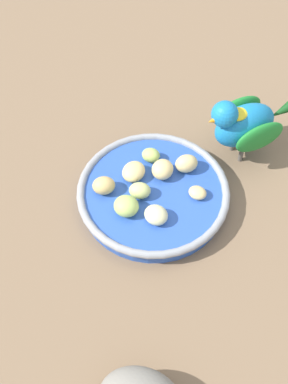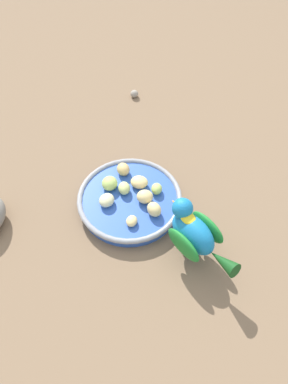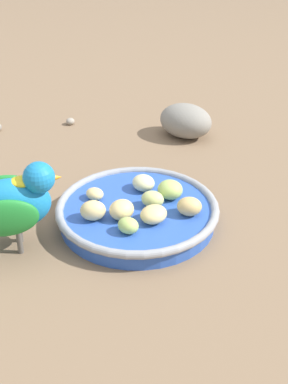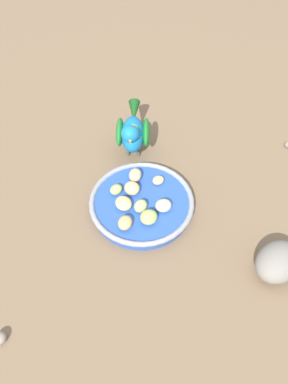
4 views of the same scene
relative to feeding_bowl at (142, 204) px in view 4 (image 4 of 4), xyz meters
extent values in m
plane|color=#7A6047|center=(-0.03, -0.02, -0.02)|extent=(4.00, 4.00, 0.00)
cylinder|color=#2D56B7|center=(0.00, 0.00, 0.00)|extent=(0.21, 0.21, 0.02)
torus|color=#93969B|center=(0.00, 0.00, 0.01)|extent=(0.22, 0.22, 0.01)
ellipsoid|color=#C6D17A|center=(0.02, 0.00, 0.02)|extent=(0.04, 0.04, 0.02)
ellipsoid|color=tan|center=(0.06, -0.04, 0.02)|extent=(0.04, 0.04, 0.03)
ellipsoid|color=#E5C67F|center=(-0.02, -0.02, 0.02)|extent=(0.05, 0.05, 0.03)
ellipsoid|color=#E5C67F|center=(-0.05, 0.04, 0.02)|extent=(0.03, 0.03, 0.02)
ellipsoid|color=beige|center=(0.02, 0.04, 0.02)|extent=(0.04, 0.04, 0.02)
ellipsoid|color=#B2CC66|center=(-0.03, -0.05, 0.02)|extent=(0.04, 0.04, 0.02)
ellipsoid|color=#E5C67F|center=(0.01, -0.04, 0.02)|extent=(0.05, 0.05, 0.02)
ellipsoid|color=#E5C67F|center=(-0.06, -0.01, 0.02)|extent=(0.04, 0.03, 0.03)
ellipsoid|color=#B2CC66|center=(0.05, 0.01, 0.02)|extent=(0.05, 0.05, 0.03)
cylinder|color=#59544C|center=(-0.16, 0.00, 0.00)|extent=(0.01, 0.01, 0.03)
cylinder|color=#59544C|center=(-0.16, -0.03, 0.00)|extent=(0.01, 0.01, 0.03)
ellipsoid|color=#197AB7|center=(-0.17, -0.01, 0.05)|extent=(0.10, 0.06, 0.07)
ellipsoid|color=#1E7F2D|center=(-0.17, 0.02, 0.05)|extent=(0.08, 0.02, 0.05)
ellipsoid|color=#1E7F2D|center=(-0.17, -0.04, 0.05)|extent=(0.08, 0.02, 0.05)
cone|color=#144719|center=(-0.24, -0.01, 0.05)|extent=(0.07, 0.03, 0.04)
sphere|color=#197AB7|center=(-0.13, -0.02, 0.08)|extent=(0.04, 0.04, 0.04)
cone|color=orange|center=(-0.11, -0.02, 0.08)|extent=(0.02, 0.02, 0.01)
ellipsoid|color=yellow|center=(-0.15, -0.01, 0.08)|extent=(0.03, 0.03, 0.01)
ellipsoid|color=gray|center=(0.16, 0.25, 0.01)|extent=(0.12, 0.12, 0.06)
ellipsoid|color=gray|center=(-0.17, 0.37, -0.01)|extent=(0.02, 0.02, 0.01)
ellipsoid|color=gray|center=(0.27, -0.25, -0.01)|extent=(0.03, 0.03, 0.02)
camera|label=1|loc=(0.23, 0.38, 0.61)|focal=48.00mm
camera|label=2|loc=(-0.37, 0.30, 0.64)|focal=34.58mm
camera|label=3|loc=(-0.16, -0.59, 0.40)|focal=49.91mm
camera|label=4|loc=(0.51, -0.02, 0.66)|focal=36.53mm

